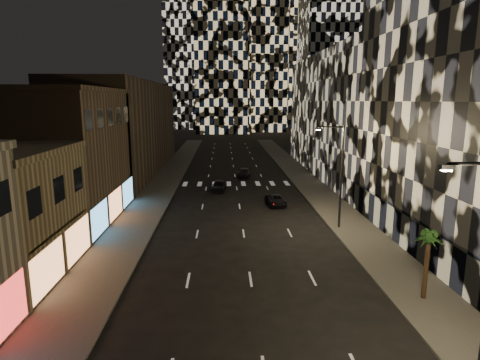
{
  "coord_description": "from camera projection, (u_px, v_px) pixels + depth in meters",
  "views": [
    {
      "loc": [
        -1.65,
        -3.96,
        11.31
      ],
      "look_at": [
        -0.57,
        22.55,
        6.0
      ],
      "focal_mm": 30.0,
      "sensor_mm": 36.0,
      "label": 1
    }
  ],
  "objects": [
    {
      "name": "sidewalk_left",
      "position": [
        163.0,
        184.0,
        54.74
      ],
      "size": [
        4.0,
        120.0,
        0.15
      ],
      "primitive_type": "cube",
      "color": "#47443F",
      "rests_on": "ground"
    },
    {
      "name": "sidewalk_right",
      "position": [
        308.0,
        182.0,
        55.53
      ],
      "size": [
        4.0,
        120.0,
        0.15
      ],
      "primitive_type": "cube",
      "color": "#47443F",
      "rests_on": "ground"
    },
    {
      "name": "curb_left",
      "position": [
        178.0,
        184.0,
        54.82
      ],
      "size": [
        0.2,
        120.0,
        0.15
      ],
      "primitive_type": "cube",
      "color": "#4C4C47",
      "rests_on": "ground"
    },
    {
      "name": "curb_right",
      "position": [
        293.0,
        183.0,
        55.45
      ],
      "size": [
        0.2,
        120.0,
        0.15
      ],
      "primitive_type": "cube",
      "color": "#4C4C47",
      "rests_on": "ground"
    },
    {
      "name": "retail_brown",
      "position": [
        58.0,
        158.0,
        37.13
      ],
      "size": [
        10.0,
        15.0,
        12.0
      ],
      "primitive_type": "cube",
      "color": "brown",
      "rests_on": "ground"
    },
    {
      "name": "retail_filler_left",
      "position": [
        126.0,
        128.0,
        62.9
      ],
      "size": [
        10.0,
        40.0,
        14.0
      ],
      "primitive_type": "cube",
      "color": "brown",
      "rests_on": "ground"
    },
    {
      "name": "midrise_base",
      "position": [
        408.0,
        232.0,
        30.36
      ],
      "size": [
        0.6,
        25.0,
        3.0
      ],
      "primitive_type": "cube",
      "color": "#383838",
      "rests_on": "ground"
    },
    {
      "name": "midrise_filler_right",
      "position": [
        366.0,
        115.0,
        61.04
      ],
      "size": [
        16.0,
        40.0,
        18.0
      ],
      "primitive_type": "cube",
      "color": "#232326",
      "rests_on": "ground"
    },
    {
      "name": "streetlight_far",
      "position": [
        339.0,
        170.0,
        34.84
      ],
      "size": [
        2.55,
        0.25,
        9.0
      ],
      "color": "black",
      "rests_on": "sidewalk_right"
    },
    {
      "name": "car_dark_midlane",
      "position": [
        219.0,
        186.0,
        50.69
      ],
      "size": [
        2.01,
        4.1,
        1.35
      ],
      "primitive_type": "imported",
      "rotation": [
        0.0,
        0.0,
        -0.11
      ],
      "color": "black",
      "rests_on": "ground"
    },
    {
      "name": "car_dark_oncoming",
      "position": [
        244.0,
        172.0,
        60.16
      ],
      "size": [
        2.32,
        4.77,
        1.34
      ],
      "primitive_type": "imported",
      "rotation": [
        0.0,
        0.0,
        3.04
      ],
      "color": "black",
      "rests_on": "ground"
    },
    {
      "name": "car_dark_rightlane",
      "position": [
        276.0,
        200.0,
        43.74
      ],
      "size": [
        2.11,
        4.09,
        1.1
      ],
      "primitive_type": "imported",
      "rotation": [
        0.0,
        0.0,
        0.07
      ],
      "color": "black",
      "rests_on": "ground"
    },
    {
      "name": "palm_tree",
      "position": [
        429.0,
        242.0,
        22.37
      ],
      "size": [
        2.07,
        2.03,
        4.05
      ],
      "color": "#47331E",
      "rests_on": "sidewalk_right"
    }
  ]
}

